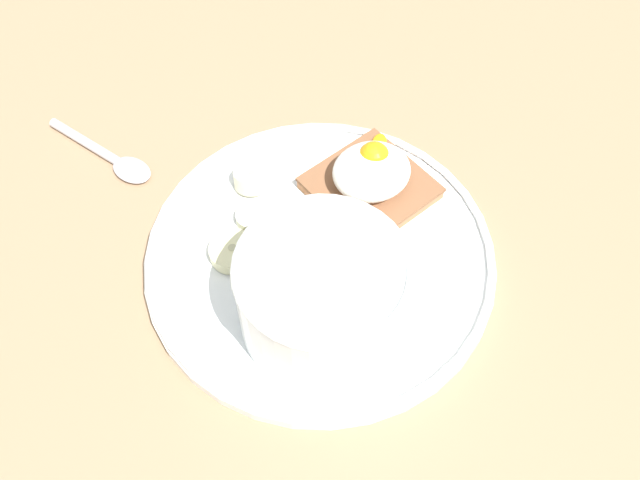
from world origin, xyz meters
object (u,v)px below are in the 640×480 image
toast_slice (370,187)px  banana_slice_left (233,251)px  banana_slice_back (287,221)px  banana_slice_right (252,178)px  spoon (112,158)px  oatmeal_bowl (323,294)px  banana_slice_front (253,217)px  poached_egg (372,169)px

toast_slice → banana_slice_left: (-11.99, -0.87, -0.08)cm
banana_slice_back → banana_slice_right: (-0.91, 4.81, 0.32)cm
banana_slice_right → spoon: (-9.37, 8.25, -1.45)cm
oatmeal_bowl → banana_slice_right: bearing=89.2°
oatmeal_bowl → toast_slice: 12.28cm
banana_slice_front → spoon: banana_slice_front is taller
banana_slice_left → poached_egg: bearing=4.6°
poached_egg → banana_slice_right: 9.60cm
oatmeal_bowl → toast_slice: (8.31, 8.56, -2.90)cm
toast_slice → banana_slice_front: toast_slice is taller
oatmeal_bowl → toast_slice: size_ratio=1.15×
banana_slice_right → spoon: banana_slice_right is taller
oatmeal_bowl → banana_slice_front: bearing=96.3°
banana_slice_left → spoon: (-5.50, 13.86, -1.16)cm
oatmeal_bowl → poached_egg: oatmeal_bowl is taller
banana_slice_left → banana_slice_front: bearing=42.2°
toast_slice → banana_slice_front: (-9.42, 1.46, -0.18)cm
poached_egg → banana_slice_front: (-9.50, 1.36, -2.24)cm
poached_egg → banana_slice_left: bearing=-175.4°
spoon → banana_slice_back: bearing=-51.8°
oatmeal_bowl → banana_slice_front: 10.54cm
poached_egg → banana_slice_left: poached_egg is taller
toast_slice → banana_slice_back: (-7.21, -0.07, -0.11)cm
poached_egg → spoon: 22.04cm
banana_slice_front → banana_slice_left: banana_slice_left is taller
poached_egg → banana_slice_front: size_ratio=1.95×
toast_slice → spoon: 21.82cm
banana_slice_front → banana_slice_back: bearing=-34.7°
banana_slice_left → spoon: size_ratio=0.42×
banana_slice_back → banana_slice_right: banana_slice_right is taller
banana_slice_left → spoon: banana_slice_left is taller
oatmeal_bowl → poached_egg: bearing=45.9°
poached_egg → banana_slice_left: 12.29cm
banana_slice_front → poached_egg: bearing=-8.2°
spoon → banana_slice_left: bearing=-68.4°
banana_slice_left → banana_slice_right: size_ratio=1.12×
banana_slice_right → banana_slice_front: bearing=-111.7°
banana_slice_back → banana_slice_front: bearing=145.3°
oatmeal_bowl → banana_slice_back: 9.08cm
poached_egg → banana_slice_back: bearing=-178.7°
oatmeal_bowl → toast_slice: bearing=45.8°
oatmeal_bowl → banana_slice_left: (-3.68, 7.69, -2.98)cm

